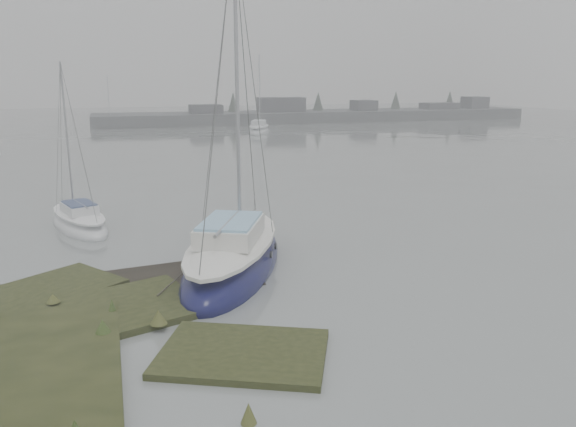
{
  "coord_description": "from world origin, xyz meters",
  "views": [
    {
      "loc": [
        -1.89,
        -11.21,
        5.79
      ],
      "look_at": [
        3.09,
        4.51,
        1.8
      ],
      "focal_mm": 35.0,
      "sensor_mm": 36.0,
      "label": 1
    }
  ],
  "objects": [
    {
      "name": "sailboat_white",
      "position": [
        -3.29,
        11.75,
        0.21
      ],
      "size": [
        3.09,
        5.16,
        6.92
      ],
      "rotation": [
        0.0,
        0.0,
        0.33
      ],
      "color": "silver",
      "rests_on": "ground"
    },
    {
      "name": "sailboat_far_b",
      "position": [
        13.55,
        47.93,
        0.28
      ],
      "size": [
        4.3,
        6.65,
        8.94
      ],
      "rotation": [
        0.0,
        0.0,
        -0.38
      ],
      "color": "silver",
      "rests_on": "ground"
    },
    {
      "name": "sailboat_main",
      "position": [
        1.49,
        5.06,
        0.33
      ],
      "size": [
        5.53,
        7.97,
        10.77
      ],
      "rotation": [
        0.0,
        0.0,
        -0.44
      ],
      "color": "#0B0C39",
      "rests_on": "ground"
    },
    {
      "name": "ground",
      "position": [
        0.0,
        30.0,
        0.0
      ],
      "size": [
        160.0,
        160.0,
        0.0
      ],
      "primitive_type": "plane",
      "color": "slate",
      "rests_on": "ground"
    },
    {
      "name": "far_shoreline",
      "position": [
        26.84,
        61.9,
        0.85
      ],
      "size": [
        60.0,
        8.0,
        4.15
      ],
      "color": "#4C4F51",
      "rests_on": "ground"
    },
    {
      "name": "sailboat_far_c",
      "position": [
        -1.2,
        59.86,
        0.2
      ],
      "size": [
        4.72,
        3.64,
        6.48
      ],
      "rotation": [
        0.0,
        0.0,
        1.03
      ],
      "color": "#A3A9AC",
      "rests_on": "ground"
    }
  ]
}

